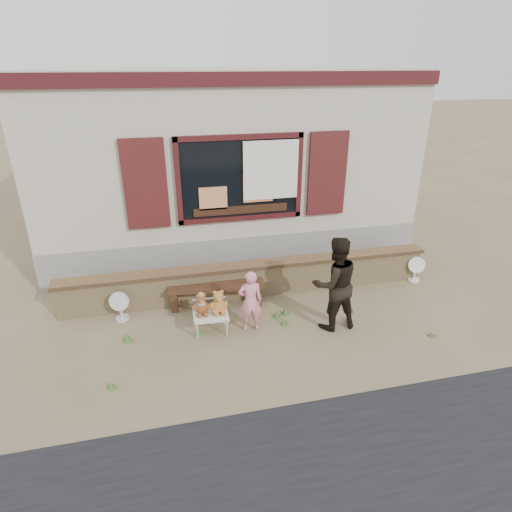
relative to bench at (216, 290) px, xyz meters
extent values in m
plane|color=brown|center=(0.72, -0.73, -0.33)|extent=(80.00, 80.00, 0.00)
cube|color=#9E9480|center=(0.72, 3.77, 2.07)|extent=(8.00, 5.00, 3.20)
cube|color=gray|center=(0.72, 3.77, 0.07)|extent=(8.04, 5.04, 0.80)
cube|color=black|center=(0.72, 1.24, 1.72)|extent=(2.30, 0.04, 1.50)
cube|color=#3D1113|center=(0.72, 1.22, 2.52)|extent=(2.50, 0.08, 0.10)
cube|color=#3D1113|center=(0.72, 1.22, 0.92)|extent=(2.50, 0.08, 0.10)
cube|color=#3D1113|center=(-0.48, 1.22, 1.72)|extent=(0.10, 0.08, 1.70)
cube|color=#3D1113|center=(1.92, 1.22, 1.72)|extent=(0.10, 0.08, 1.70)
cube|color=#380F16|center=(-1.08, 1.21, 1.72)|extent=(0.80, 0.07, 1.70)
cube|color=#380F16|center=(2.52, 1.21, 1.72)|extent=(0.80, 0.07, 1.70)
cube|color=white|center=(1.32, 1.17, 1.87)|extent=(1.10, 0.02, 1.15)
cube|color=#3D1113|center=(0.72, 1.25, 3.52)|extent=(8.00, 0.12, 0.25)
cube|color=black|center=(0.72, 1.21, 1.10)|extent=(1.90, 0.06, 0.16)
cube|color=tan|center=(0.17, 1.21, 1.37)|extent=(0.55, 0.06, 0.45)
cube|color=#E08447|center=(1.07, 1.21, 1.52)|extent=(0.60, 0.06, 0.55)
cube|color=tan|center=(0.72, 0.27, -0.03)|extent=(7.00, 0.30, 0.60)
cube|color=brown|center=(0.72, 0.27, 0.30)|extent=(7.10, 0.36, 0.07)
cube|color=#392113|center=(0.00, 0.00, 0.09)|extent=(1.77, 0.56, 0.07)
cube|color=#392113|center=(-0.76, 0.08, -0.14)|extent=(0.14, 0.34, 0.37)
cube|color=#392113|center=(0.76, -0.08, -0.14)|extent=(0.14, 0.34, 0.37)
cube|color=silver|center=(-0.21, -0.77, 0.00)|extent=(0.59, 0.53, 0.04)
cylinder|color=silver|center=(-0.46, -0.98, -0.17)|extent=(0.03, 0.03, 0.31)
cylinder|color=silver|center=(0.02, -1.00, -0.17)|extent=(0.03, 0.03, 0.31)
cylinder|color=silver|center=(-0.44, -0.54, -0.17)|extent=(0.03, 0.03, 0.31)
cylinder|color=silver|center=(0.04, -0.56, -0.17)|extent=(0.03, 0.03, 0.31)
imported|color=pink|center=(0.44, -0.89, 0.22)|extent=(0.41, 0.28, 1.10)
imported|color=black|center=(1.82, -1.09, 0.49)|extent=(0.84, 0.67, 1.64)
cylinder|color=silver|center=(-1.69, -0.07, -0.30)|extent=(0.23, 0.23, 0.04)
cylinder|color=silver|center=(-1.69, -0.07, -0.16)|extent=(0.04, 0.04, 0.29)
cylinder|color=silver|center=(-1.69, -0.07, 0.05)|extent=(0.35, 0.18, 0.34)
cylinder|color=white|center=(4.12, 0.07, -0.30)|extent=(0.23, 0.23, 0.04)
cylinder|color=white|center=(4.12, 0.07, -0.16)|extent=(0.04, 0.04, 0.29)
cylinder|color=white|center=(4.12, 0.07, 0.05)|extent=(0.35, 0.20, 0.34)
cone|color=#406327|center=(-0.41, -0.83, -0.28)|extent=(0.12, 0.12, 0.10)
cone|color=#406327|center=(-1.58, -0.77, -0.25)|extent=(0.16, 0.16, 0.14)
cone|color=#406327|center=(1.03, -0.87, -0.26)|extent=(0.11, 0.11, 0.14)
cone|color=#406327|center=(1.15, -0.56, -0.26)|extent=(0.14, 0.14, 0.12)
cone|color=#406327|center=(0.98, -0.63, -0.26)|extent=(0.13, 0.13, 0.12)
cone|color=#406327|center=(2.29, -0.79, -0.27)|extent=(0.10, 0.10, 0.12)
cone|color=#406327|center=(3.31, -1.77, -0.28)|extent=(0.11, 0.11, 0.09)
cone|color=#406327|center=(-1.75, -1.84, -0.28)|extent=(0.14, 0.14, 0.10)
camera|label=1|loc=(-0.84, -6.82, 3.82)|focal=30.00mm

